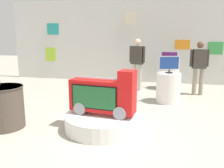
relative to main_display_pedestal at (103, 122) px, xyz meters
The scene contains 11 objects.
ground_plane 0.44m from the main_display_pedestal, 51.52° to the right, with size 30.00×30.00×0.00m, color #A8A091.
back_wall_display 5.15m from the main_display_pedestal, 86.95° to the left, with size 10.48×0.13×3.10m.
main_display_pedestal is the anchor object (origin of this frame).
novelty_firetruck_tv 0.51m from the main_display_pedestal, 23.33° to the right, with size 1.28×0.53×0.87m.
display_pedestal_left_rear 2.54m from the main_display_pedestal, 60.29° to the left, with size 0.64×0.64×0.80m, color silver.
tv_on_left_rear 2.68m from the main_display_pedestal, 60.26° to the left, with size 0.53×0.19×0.45m.
display_pedestal_center_rear 4.10m from the main_display_pedestal, 71.77° to the left, with size 0.69×0.69×0.80m, color silver.
tv_on_center_rear 4.18m from the main_display_pedestal, 71.74° to the left, with size 0.54×0.21×0.45m.
side_table_round 1.94m from the main_display_pedestal, behind, with size 0.78×0.78×0.82m.
shopper_browsing_near_truck 3.58m from the main_display_pedestal, 85.57° to the left, with size 0.52×0.33×1.67m.
shopper_browsing_rear 3.94m from the main_display_pedestal, 56.38° to the left, with size 0.55×0.26×1.60m.
Camera 1 is at (0.83, -3.89, 1.78)m, focal length 38.29 mm.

